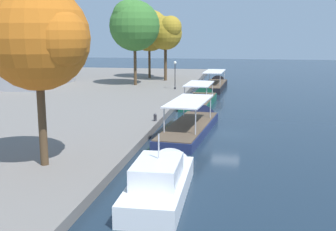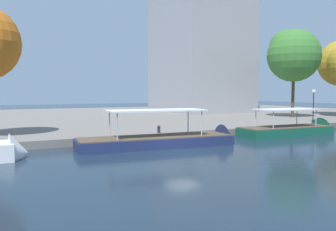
{
  "view_description": "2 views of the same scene",
  "coord_description": "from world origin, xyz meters",
  "px_view_note": "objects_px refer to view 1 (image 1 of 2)",
  "views": [
    {
      "loc": [
        -37.66,
        -1.26,
        9.07
      ],
      "look_at": [
        -3.13,
        4.81,
        2.14
      ],
      "focal_mm": 45.21,
      "sensor_mm": 36.0,
      "label": 1
    },
    {
      "loc": [
        -12.87,
        -22.46,
        4.54
      ],
      "look_at": [
        1.72,
        5.69,
        2.39
      ],
      "focal_mm": 37.02,
      "sensor_mm": 36.0,
      "label": 2
    }
  ],
  "objects_px": {
    "motor_yacht_1": "(161,183)",
    "mooring_bollard_0": "(155,117)",
    "tour_boat_4": "(215,86)",
    "tour_boat_3": "(200,101)",
    "tree_1": "(148,30)",
    "tree_2": "(167,32)",
    "lamp_post": "(175,71)",
    "tree_3": "(134,25)",
    "tour_boat_2": "(192,128)",
    "tree_0": "(39,39)"
  },
  "relations": [
    {
      "from": "tree_0",
      "to": "tree_3",
      "type": "relative_size",
      "value": 0.84
    },
    {
      "from": "tour_boat_4",
      "to": "tree_0",
      "type": "relative_size",
      "value": 1.19
    },
    {
      "from": "tour_boat_2",
      "to": "tour_boat_3",
      "type": "xyz_separation_m",
      "value": [
        15.43,
        0.73,
        0.03
      ]
    },
    {
      "from": "tour_boat_4",
      "to": "tree_1",
      "type": "xyz_separation_m",
      "value": [
        8.08,
        13.01,
        9.02
      ]
    },
    {
      "from": "tour_boat_4",
      "to": "mooring_bollard_0",
      "type": "relative_size",
      "value": 18.46
    },
    {
      "from": "tour_boat_3",
      "to": "lamp_post",
      "type": "height_order",
      "value": "lamp_post"
    },
    {
      "from": "tour_boat_3",
      "to": "tour_boat_4",
      "type": "bearing_deg",
      "value": -0.45
    },
    {
      "from": "tree_1",
      "to": "motor_yacht_1",
      "type": "bearing_deg",
      "value": -166.63
    },
    {
      "from": "tour_boat_4",
      "to": "tour_boat_3",
      "type": "bearing_deg",
      "value": 179.69
    },
    {
      "from": "tour_boat_2",
      "to": "tree_0",
      "type": "relative_size",
      "value": 1.28
    },
    {
      "from": "mooring_bollard_0",
      "to": "tree_0",
      "type": "xyz_separation_m",
      "value": [
        -14.8,
        4.08,
        7.59
      ]
    },
    {
      "from": "lamp_post",
      "to": "tree_3",
      "type": "xyz_separation_m",
      "value": [
        3.96,
        7.19,
        6.85
      ]
    },
    {
      "from": "motor_yacht_1",
      "to": "tour_boat_2",
      "type": "relative_size",
      "value": 0.66
    },
    {
      "from": "tour_boat_3",
      "to": "tree_3",
      "type": "bearing_deg",
      "value": 46.32
    },
    {
      "from": "lamp_post",
      "to": "tree_1",
      "type": "xyz_separation_m",
      "value": [
        15.13,
        7.49,
        6.03
      ]
    },
    {
      "from": "lamp_post",
      "to": "tour_boat_3",
      "type": "bearing_deg",
      "value": -151.31
    },
    {
      "from": "tree_0",
      "to": "motor_yacht_1",
      "type": "bearing_deg",
      "value": -102.41
    },
    {
      "from": "tour_boat_3",
      "to": "mooring_bollard_0",
      "type": "relative_size",
      "value": 16.19
    },
    {
      "from": "tree_0",
      "to": "tree_3",
      "type": "height_order",
      "value": "tree_3"
    },
    {
      "from": "tree_1",
      "to": "tree_2",
      "type": "relative_size",
      "value": 1.12
    },
    {
      "from": "motor_yacht_1",
      "to": "tour_boat_4",
      "type": "distance_m",
      "value": 46.67
    },
    {
      "from": "motor_yacht_1",
      "to": "mooring_bollard_0",
      "type": "xyz_separation_m",
      "value": [
        16.53,
        3.79,
        0.44
      ]
    },
    {
      "from": "mooring_bollard_0",
      "to": "tree_0",
      "type": "bearing_deg",
      "value": 164.59
    },
    {
      "from": "tour_boat_2",
      "to": "tree_3",
      "type": "bearing_deg",
      "value": 29.59
    },
    {
      "from": "tree_2",
      "to": "tree_3",
      "type": "bearing_deg",
      "value": 151.17
    },
    {
      "from": "tour_boat_3",
      "to": "tree_2",
      "type": "relative_size",
      "value": 1.05
    },
    {
      "from": "motor_yacht_1",
      "to": "lamp_post",
      "type": "relative_size",
      "value": 2.3
    },
    {
      "from": "tour_boat_2",
      "to": "lamp_post",
      "type": "height_order",
      "value": "lamp_post"
    },
    {
      "from": "mooring_bollard_0",
      "to": "lamp_post",
      "type": "bearing_deg",
      "value": 4.29
    },
    {
      "from": "lamp_post",
      "to": "tour_boat_2",
      "type": "bearing_deg",
      "value": -167.34
    },
    {
      "from": "lamp_post",
      "to": "tree_2",
      "type": "xyz_separation_m",
      "value": [
        11.13,
        3.25,
        5.77
      ]
    },
    {
      "from": "tour_boat_2",
      "to": "tour_boat_3",
      "type": "height_order",
      "value": "tour_boat_2"
    },
    {
      "from": "lamp_post",
      "to": "tree_1",
      "type": "height_order",
      "value": "tree_1"
    },
    {
      "from": "lamp_post",
      "to": "tree_2",
      "type": "distance_m",
      "value": 12.95
    },
    {
      "from": "tour_boat_3",
      "to": "mooring_bollard_0",
      "type": "bearing_deg",
      "value": 171.49
    },
    {
      "from": "tour_boat_2",
      "to": "tree_1",
      "type": "bearing_deg",
      "value": 23.57
    },
    {
      "from": "lamp_post",
      "to": "tree_3",
      "type": "height_order",
      "value": "tree_3"
    },
    {
      "from": "tour_boat_3",
      "to": "tree_3",
      "type": "height_order",
      "value": "tree_3"
    },
    {
      "from": "tree_0",
      "to": "tree_1",
      "type": "height_order",
      "value": "tree_1"
    },
    {
      "from": "motor_yacht_1",
      "to": "tour_boat_2",
      "type": "distance_m",
      "value": 15.7
    },
    {
      "from": "tree_0",
      "to": "tour_boat_3",
      "type": "bearing_deg",
      "value": -13.38
    },
    {
      "from": "mooring_bollard_0",
      "to": "tree_3",
      "type": "distance_m",
      "value": 29.92
    },
    {
      "from": "motor_yacht_1",
      "to": "tour_boat_3",
      "type": "bearing_deg",
      "value": 0.69
    },
    {
      "from": "tree_2",
      "to": "motor_yacht_1",
      "type": "bearing_deg",
      "value": -170.2
    },
    {
      "from": "mooring_bollard_0",
      "to": "tour_boat_2",
      "type": "bearing_deg",
      "value": -102.91
    },
    {
      "from": "motor_yacht_1",
      "to": "lamp_post",
      "type": "bearing_deg",
      "value": 7.01
    },
    {
      "from": "tour_boat_3",
      "to": "tour_boat_4",
      "type": "height_order",
      "value": "tour_boat_4"
    },
    {
      "from": "tour_boat_2",
      "to": "lamp_post",
      "type": "relative_size",
      "value": 3.46
    },
    {
      "from": "tour_boat_2",
      "to": "mooring_bollard_0",
      "type": "height_order",
      "value": "tour_boat_2"
    },
    {
      "from": "tree_1",
      "to": "tree_0",
      "type": "bearing_deg",
      "value": -174.46
    }
  ]
}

